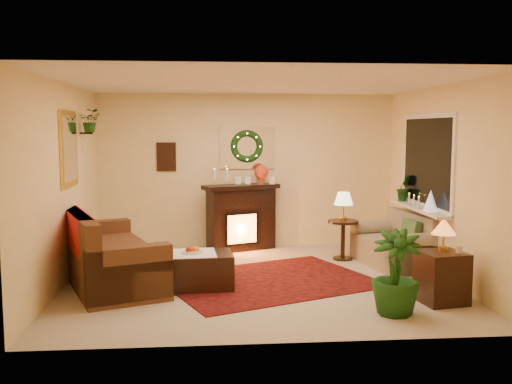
{
  "coord_description": "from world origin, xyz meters",
  "views": [
    {
      "loc": [
        -0.64,
        -7.39,
        2.01
      ],
      "look_at": [
        0.0,
        0.35,
        1.15
      ],
      "focal_mm": 40.0,
      "sensor_mm": 36.0,
      "label": 1
    }
  ],
  "objects": [
    {
      "name": "ceiling",
      "position": [
        0.0,
        0.0,
        2.6
      ],
      "size": [
        5.0,
        5.0,
        0.0
      ],
      "primitive_type": "plane",
      "color": "white",
      "rests_on": "ground"
    },
    {
      "name": "wall_art",
      "position": [
        -1.35,
        2.23,
        1.55
      ],
      "size": [
        0.32,
        0.03,
        0.48
      ],
      "primitive_type": "cube",
      "color": "#381E11",
      "rests_on": "wall_back"
    },
    {
      "name": "mantel_candle_a",
      "position": [
        -0.55,
        1.95,
        1.26
      ],
      "size": [
        0.06,
        0.06,
        0.19
      ],
      "primitive_type": "cylinder",
      "color": "white",
      "rests_on": "fireplace"
    },
    {
      "name": "mini_tree",
      "position": [
        2.37,
        0.09,
        1.04
      ],
      "size": [
        0.19,
        0.19,
        0.29
      ],
      "primitive_type": "cone",
      "color": "white",
      "rests_on": "window_sill"
    },
    {
      "name": "gold_mirror",
      "position": [
        -2.48,
        0.3,
        1.75
      ],
      "size": [
        0.03,
        0.84,
        1.0
      ],
      "primitive_type": "cube",
      "color": "gold",
      "rests_on": "wall_left"
    },
    {
      "name": "lamp_tiffany",
      "position": [
        2.06,
        -1.1,
        0.74
      ],
      "size": [
        0.28,
        0.28,
        0.41
      ],
      "primitive_type": "cone",
      "color": "orange",
      "rests_on": "end_table_square"
    },
    {
      "name": "area_rug",
      "position": [
        0.14,
        -0.05,
        0.01
      ],
      "size": [
        3.19,
        2.84,
        0.01
      ],
      "primitive_type": "cube",
      "rotation": [
        0.0,
        0.0,
        0.4
      ],
      "color": "#581507",
      "rests_on": "floor"
    },
    {
      "name": "wall_left",
      "position": [
        -2.5,
        0.0,
        1.3
      ],
      "size": [
        4.5,
        4.5,
        0.0
      ],
      "primitive_type": "plane",
      "color": "#EFD88C",
      "rests_on": "ground"
    },
    {
      "name": "hanging_plant",
      "position": [
        -2.34,
        1.05,
        1.97
      ],
      "size": [
        0.33,
        0.28,
        0.36
      ],
      "primitive_type": "imported",
      "color": "#194719",
      "rests_on": "wall_left"
    },
    {
      "name": "lamp_cream",
      "position": [
        1.41,
        1.13,
        0.88
      ],
      "size": [
        0.29,
        0.29,
        0.45
      ],
      "primitive_type": "cone",
      "color": "beige",
      "rests_on": "side_table_round"
    },
    {
      "name": "coffee_table",
      "position": [
        -0.89,
        -0.31,
        0.21
      ],
      "size": [
        1.1,
        0.66,
        0.45
      ],
      "primitive_type": "cube",
      "rotation": [
        0.0,
        0.0,
        0.07
      ],
      "color": "black",
      "rests_on": "floor"
    },
    {
      "name": "side_table_round",
      "position": [
        1.41,
        1.13,
        0.33
      ],
      "size": [
        0.6,
        0.6,
        0.61
      ],
      "primitive_type": "cylinder",
      "rotation": [
        0.0,
        0.0,
        0.35
      ],
      "color": "#321F15",
      "rests_on": "floor"
    },
    {
      "name": "mantel_candle_b",
      "position": [
        -0.35,
        1.93,
        1.26
      ],
      "size": [
        0.06,
        0.06,
        0.19
      ],
      "primitive_type": "cylinder",
      "color": "silver",
      "rests_on": "fireplace"
    },
    {
      "name": "end_table_square",
      "position": [
        2.04,
        -1.14,
        0.27
      ],
      "size": [
        0.56,
        0.56,
        0.6
      ],
      "primitive_type": "cube",
      "rotation": [
        0.0,
        0.0,
        0.17
      ],
      "color": "#49231B",
      "rests_on": "floor"
    },
    {
      "name": "wall_front",
      "position": [
        0.0,
        -2.25,
        1.3
      ],
      "size": [
        5.0,
        5.0,
        0.0
      ],
      "primitive_type": "plane",
      "color": "#EFD88C",
      "rests_on": "ground"
    },
    {
      "name": "wreath",
      "position": [
        0.0,
        2.19,
        1.72
      ],
      "size": [
        0.55,
        0.11,
        0.55
      ],
      "primitive_type": "torus",
      "rotation": [
        1.57,
        0.0,
        0.0
      ],
      "color": "#194719",
      "rests_on": "wall_back"
    },
    {
      "name": "mantel_mirror",
      "position": [
        0.0,
        2.23,
        1.7
      ],
      "size": [
        0.92,
        0.02,
        0.72
      ],
      "primitive_type": "cube",
      "color": "white",
      "rests_on": "wall_back"
    },
    {
      "name": "sofa",
      "position": [
        -1.93,
        0.02,
        0.43
      ],
      "size": [
        1.73,
        2.44,
        0.96
      ],
      "primitive_type": "cube",
      "rotation": [
        0.0,
        0.0,
        0.37
      ],
      "color": "brown",
      "rests_on": "floor"
    },
    {
      "name": "red_throw",
      "position": [
        -1.98,
        0.14,
        0.46
      ],
      "size": [
        0.85,
        1.38,
        0.02
      ],
      "primitive_type": "cube",
      "color": "#CC4724",
      "rests_on": "sofa"
    },
    {
      "name": "fireplace",
      "position": [
        -0.11,
        1.98,
        0.55
      ],
      "size": [
        1.17,
        0.75,
        1.03
      ],
      "primitive_type": "cube",
      "rotation": [
        0.0,
        0.0,
        0.39
      ],
      "color": "#372310",
      "rests_on": "floor"
    },
    {
      "name": "sill_plant",
      "position": [
        2.39,
        1.22,
        1.08
      ],
      "size": [
        0.3,
        0.24,
        0.55
      ],
      "primitive_type": "imported",
      "color": "#12330E",
      "rests_on": "window_sill"
    },
    {
      "name": "window_frame",
      "position": [
        2.48,
        0.55,
        1.55
      ],
      "size": [
        0.03,
        1.86,
        1.36
      ],
      "primitive_type": "cube",
      "color": "white",
      "rests_on": "wall_right"
    },
    {
      "name": "window_glass",
      "position": [
        2.47,
        0.55,
        1.55
      ],
      "size": [
        0.02,
        1.7,
        1.22
      ],
      "primitive_type": "cube",
      "color": "black",
      "rests_on": "wall_right"
    },
    {
      "name": "poinsettia",
      "position": [
        0.22,
        1.93,
        1.3
      ],
      "size": [
        0.24,
        0.24,
        0.24
      ],
      "primitive_type": "sphere",
      "color": "red",
      "rests_on": "fireplace"
    },
    {
      "name": "window_sill",
      "position": [
        2.38,
        0.55,
        0.87
      ],
      "size": [
        0.22,
        1.86,
        0.04
      ],
      "primitive_type": "cube",
      "color": "white",
      "rests_on": "wall_right"
    },
    {
      "name": "loveseat",
      "position": [
        2.06,
        0.7,
        0.42
      ],
      "size": [
        0.99,
        1.45,
        0.77
      ],
      "primitive_type": "cube",
      "rotation": [
        0.0,
        0.0,
        0.18
      ],
      "color": "#ADA489",
      "rests_on": "floor"
    },
    {
      "name": "fruit_bowl",
      "position": [
        -0.86,
        -0.3,
        0.45
      ],
      "size": [
        0.27,
        0.27,
        0.06
      ],
      "primitive_type": "cylinder",
      "color": "silver",
      "rests_on": "coffee_table"
    },
    {
      "name": "floor_palm",
      "position": [
        1.36,
        -1.51,
        0.45
      ],
      "size": [
        1.9,
        1.9,
        2.78
      ],
      "primitive_type": "imported",
      "rotation": [
        0.0,
        0.0,
        -0.26
      ],
      "color": "#173D1C",
      "rests_on": "floor"
    },
    {
      "name": "wall_back",
      "position": [
        0.0,
        2.25,
        1.3
      ],
      "size": [
        5.0,
        5.0,
        0.0
      ],
      "primitive_type": "plane",
      "color": "#EFD88C",
      "rests_on": "ground"
    },
    {
      "name": "wall_right",
      "position": [
        2.5,
        0.0,
        1.3
      ],
      "size": [
        4.5,
        4.5,
        0.0
      ],
      "primitive_type": "plane",
      "color": "#EFD88C",
      "rests_on": "ground"
    },
    {
      "name": "floor",
      "position": [
        0.0,
        0.0,
        0.0
      ],
      "size": [
        5.0,
        5.0,
        0.0
      ],
      "primitive_type": "plane",
      "color": "beige",
      "rests_on": "ground"
    }
  ]
}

